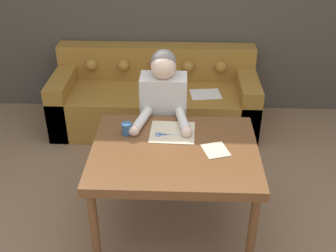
{
  "coord_description": "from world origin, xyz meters",
  "views": [
    {
      "loc": [
        0.01,
        -2.3,
        2.38
      ],
      "look_at": [
        -0.09,
        0.25,
        0.85
      ],
      "focal_mm": 45.0,
      "sensor_mm": 36.0,
      "label": 1
    }
  ],
  "objects": [
    {
      "name": "ground_plane",
      "position": [
        0.0,
        0.0,
        0.0
      ],
      "size": [
        16.0,
        16.0,
        0.0
      ],
      "primitive_type": "plane",
      "color": "#846647"
    },
    {
      "name": "dining_table",
      "position": [
        -0.04,
        0.12,
        0.67
      ],
      "size": [
        1.16,
        0.92,
        0.75
      ],
      "color": "brown",
      "rests_on": "ground_plane"
    },
    {
      "name": "couch",
      "position": [
        -0.28,
        1.73,
        0.3
      ],
      "size": [
        2.13,
        0.85,
        0.81
      ],
      "color": "olive",
      "rests_on": "ground_plane"
    },
    {
      "name": "person",
      "position": [
        -0.14,
        0.7,
        0.62
      ],
      "size": [
        0.46,
        0.61,
        1.24
      ],
      "color": "#33281E",
      "rests_on": "ground_plane"
    },
    {
      "name": "pattern_paper_main",
      "position": [
        -0.06,
        0.33,
        0.75
      ],
      "size": [
        0.34,
        0.32,
        0.0
      ],
      "color": "beige",
      "rests_on": "dining_table"
    },
    {
      "name": "pattern_paper_offcut",
      "position": [
        0.25,
        0.11,
        0.75
      ],
      "size": [
        0.21,
        0.22,
        0.0
      ],
      "color": "beige",
      "rests_on": "dining_table"
    },
    {
      "name": "scissors",
      "position": [
        -0.12,
        0.29,
        0.75
      ],
      "size": [
        0.19,
        0.07,
        0.01
      ],
      "color": "silver",
      "rests_on": "dining_table"
    },
    {
      "name": "mug",
      "position": [
        -0.39,
        0.3,
        0.79
      ],
      "size": [
        0.11,
        0.08,
        0.09
      ],
      "color": "#335B84",
      "rests_on": "dining_table"
    }
  ]
}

